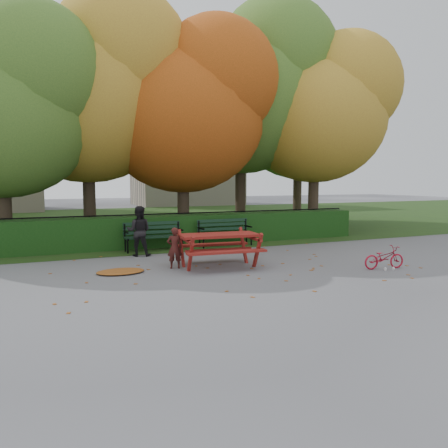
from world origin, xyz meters
name	(u,v)px	position (x,y,z in m)	size (l,w,h in m)	color
ground	(244,269)	(0.00, 0.00, 0.00)	(90.00, 90.00, 0.00)	slate
grass_strip	(129,221)	(0.00, 14.00, 0.01)	(90.00, 90.00, 0.00)	#1D3113
building_right	(186,137)	(8.00, 28.00, 6.00)	(9.00, 6.00, 12.00)	#BAAF94
hedge	(185,230)	(0.00, 4.50, 0.50)	(13.00, 0.90, 1.00)	black
iron_fence	(178,226)	(0.00, 5.30, 0.54)	(14.00, 0.04, 1.02)	black
tree_a	(10,102)	(-5.19, 5.58, 4.52)	(5.88, 5.60, 7.48)	#32231D
tree_b	(97,88)	(-2.44, 6.75, 5.40)	(6.72, 6.40, 8.79)	#32231D
tree_c	(193,107)	(0.83, 5.96, 4.82)	(6.30, 6.00, 8.00)	#32231D
tree_d	(252,88)	(3.88, 7.23, 5.98)	(7.14, 6.80, 9.58)	#32231D
tree_e	(325,109)	(6.52, 5.77, 5.08)	(6.09, 5.80, 8.16)	#32231D
tree_g	(307,117)	(8.33, 9.76, 5.37)	(6.30, 6.00, 8.55)	#32231D
bench_left	(153,234)	(-1.30, 3.70, 0.52)	(1.80, 0.57, 0.88)	black
bench_right	(225,230)	(1.10, 3.70, 0.52)	(1.80, 0.57, 0.88)	black
picnic_table	(219,241)	(-0.44, 0.52, 0.65)	(2.08, 1.74, 0.95)	maroon
leaf_pile	(121,271)	(-2.84, 0.76, 0.04)	(1.11, 0.77, 0.08)	brown
leaf_scatter	(239,267)	(0.00, 0.30, 0.01)	(9.00, 5.70, 0.01)	brown
child	(175,248)	(-1.51, 0.78, 0.51)	(0.37, 0.24, 1.02)	#3D1613
adult	(139,231)	(-1.92, 2.90, 0.72)	(0.70, 0.54, 1.43)	black
bicycle	(384,258)	(3.17, -1.32, 0.28)	(0.37, 1.07, 0.56)	maroon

